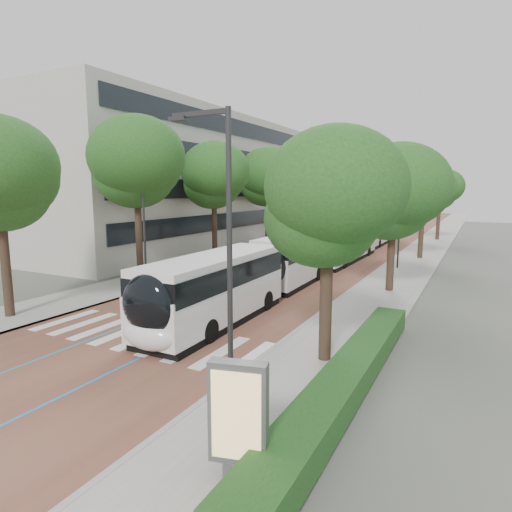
# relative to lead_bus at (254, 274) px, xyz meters

# --- Properties ---
(ground) EXTENTS (160.00, 160.00, 0.00)m
(ground) POSITION_rel_lead_bus_xyz_m (-1.71, -7.76, -1.63)
(ground) COLOR #51544C
(ground) RESTS_ON ground
(road) EXTENTS (11.00, 140.00, 0.02)m
(road) POSITION_rel_lead_bus_xyz_m (-1.71, 32.24, -1.62)
(road) COLOR brown
(road) RESTS_ON ground
(sidewalk_left) EXTENTS (4.00, 140.00, 0.12)m
(sidewalk_left) POSITION_rel_lead_bus_xyz_m (-9.21, 32.24, -1.57)
(sidewalk_left) COLOR gray
(sidewalk_left) RESTS_ON ground
(sidewalk_right) EXTENTS (4.00, 140.00, 0.12)m
(sidewalk_right) POSITION_rel_lead_bus_xyz_m (5.79, 32.24, -1.57)
(sidewalk_right) COLOR gray
(sidewalk_right) RESTS_ON ground
(kerb_left) EXTENTS (0.20, 140.00, 0.14)m
(kerb_left) POSITION_rel_lead_bus_xyz_m (-7.31, 32.24, -1.57)
(kerb_left) COLOR gray
(kerb_left) RESTS_ON ground
(kerb_right) EXTENTS (0.20, 140.00, 0.14)m
(kerb_right) POSITION_rel_lead_bus_xyz_m (3.89, 32.24, -1.57)
(kerb_right) COLOR gray
(kerb_right) RESTS_ON ground
(zebra_crossing) EXTENTS (10.55, 3.60, 0.01)m
(zebra_crossing) POSITION_rel_lead_bus_xyz_m (-1.51, -6.76, -1.60)
(zebra_crossing) COLOR silver
(zebra_crossing) RESTS_ON ground
(lane_line_left) EXTENTS (0.12, 126.00, 0.01)m
(lane_line_left) POSITION_rel_lead_bus_xyz_m (-3.31, 32.24, -1.60)
(lane_line_left) COLOR teal
(lane_line_left) RESTS_ON road
(lane_line_right) EXTENTS (0.12, 126.00, 0.01)m
(lane_line_right) POSITION_rel_lead_bus_xyz_m (-0.11, 32.24, -1.60)
(lane_line_right) COLOR teal
(lane_line_right) RESTS_ON road
(office_building) EXTENTS (18.11, 40.00, 14.00)m
(office_building) POSITION_rel_lead_bus_xyz_m (-21.19, 20.24, 5.37)
(office_building) COLOR #ACA89F
(office_building) RESTS_ON ground
(hedge) EXTENTS (1.20, 14.00, 0.80)m
(hedge) POSITION_rel_lead_bus_xyz_m (7.39, -7.76, -1.11)
(hedge) COLOR #164116
(hedge) RESTS_ON sidewalk_right
(streetlight_near) EXTENTS (1.82, 0.20, 8.00)m
(streetlight_near) POSITION_rel_lead_bus_xyz_m (4.90, -10.76, 3.19)
(streetlight_near) COLOR #2C2C2E
(streetlight_near) RESTS_ON sidewalk_right
(streetlight_far) EXTENTS (1.82, 0.20, 8.00)m
(streetlight_far) POSITION_rel_lead_bus_xyz_m (4.90, 14.24, 3.19)
(streetlight_far) COLOR #2C2C2E
(streetlight_far) RESTS_ON sidewalk_right
(lamp_post_left) EXTENTS (0.14, 0.14, 8.00)m
(lamp_post_left) POSITION_rel_lead_bus_xyz_m (-7.81, 0.24, 2.49)
(lamp_post_left) COLOR #2C2C2E
(lamp_post_left) RESTS_ON sidewalk_left
(trees_left) EXTENTS (6.35, 60.80, 10.21)m
(trees_left) POSITION_rel_lead_bus_xyz_m (-9.21, 18.80, 5.20)
(trees_left) COLOR black
(trees_left) RESTS_ON ground
(trees_right) EXTENTS (5.86, 46.81, 8.25)m
(trees_right) POSITION_rel_lead_bus_xyz_m (5.99, 13.13, 4.09)
(trees_right) COLOR black
(trees_right) RESTS_ON ground
(lead_bus) EXTENTS (2.85, 18.44, 3.20)m
(lead_bus) POSITION_rel_lead_bus_xyz_m (0.00, 0.00, 0.00)
(lead_bus) COLOR black
(lead_bus) RESTS_ON ground
(bus_queued_0) EXTENTS (2.76, 12.44, 3.20)m
(bus_queued_0) POSITION_rel_lead_bus_xyz_m (0.23, 15.71, -0.00)
(bus_queued_0) COLOR silver
(bus_queued_0) RESTS_ON ground
(bus_queued_1) EXTENTS (2.66, 12.42, 3.20)m
(bus_queued_1) POSITION_rel_lead_bus_xyz_m (0.02, 29.30, -0.00)
(bus_queued_1) COLOR silver
(bus_queued_1) RESTS_ON ground
(ad_panel) EXTENTS (1.28, 0.63, 2.57)m
(ad_panel) POSITION_rel_lead_bus_xyz_m (6.48, -12.76, -0.16)
(ad_panel) COLOR #59595B
(ad_panel) RESTS_ON sidewalk_right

